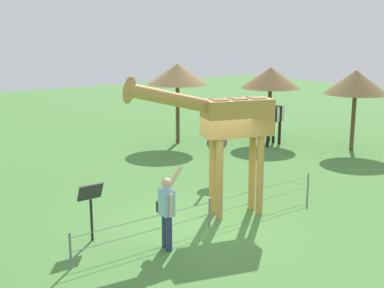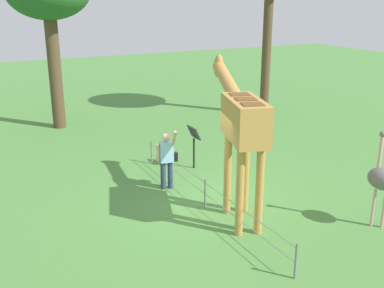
{
  "view_description": "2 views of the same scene",
  "coord_description": "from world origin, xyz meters",
  "px_view_note": "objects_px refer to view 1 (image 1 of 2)",
  "views": [
    {
      "loc": [
        7.27,
        9.05,
        4.59
      ],
      "look_at": [
        0.26,
        -0.15,
        2.01
      ],
      "focal_mm": 48.19,
      "sensor_mm": 36.0,
      "label": 1
    },
    {
      "loc": [
        -9.3,
        5.35,
        5.1
      ],
      "look_at": [
        -0.32,
        0.73,
        1.82
      ],
      "focal_mm": 43.39,
      "sensor_mm": 36.0,
      "label": 2
    }
  ],
  "objects_px": {
    "ostrich": "(217,143)",
    "shade_hut_near": "(177,74)",
    "giraffe": "(226,124)",
    "zebra": "(270,117)",
    "info_sign": "(91,200)",
    "visitor": "(167,209)",
    "shade_hut_far": "(356,82)",
    "shade_hut_aside": "(271,78)"
  },
  "relations": [
    {
      "from": "ostrich",
      "to": "shade_hut_near",
      "type": "height_order",
      "value": "shade_hut_near"
    },
    {
      "from": "giraffe",
      "to": "zebra",
      "type": "distance_m",
      "value": 8.48
    },
    {
      "from": "shade_hut_near",
      "to": "info_sign",
      "type": "distance_m",
      "value": 10.4
    },
    {
      "from": "visitor",
      "to": "zebra",
      "type": "bearing_deg",
      "value": -147.25
    },
    {
      "from": "visitor",
      "to": "info_sign",
      "type": "xyz_separation_m",
      "value": [
        1.07,
        -1.38,
        0.05
      ]
    },
    {
      "from": "shade_hut_far",
      "to": "info_sign",
      "type": "bearing_deg",
      "value": 8.84
    },
    {
      "from": "shade_hut_near",
      "to": "shade_hut_aside",
      "type": "xyz_separation_m",
      "value": [
        -3.36,
        1.92,
        -0.19
      ]
    },
    {
      "from": "zebra",
      "to": "shade_hut_far",
      "type": "height_order",
      "value": "shade_hut_far"
    },
    {
      "from": "giraffe",
      "to": "visitor",
      "type": "xyz_separation_m",
      "value": [
        2.33,
        0.81,
        -1.44
      ]
    },
    {
      "from": "shade_hut_near",
      "to": "shade_hut_aside",
      "type": "relative_size",
      "value": 1.06
    },
    {
      "from": "shade_hut_far",
      "to": "shade_hut_aside",
      "type": "xyz_separation_m",
      "value": [
        1.21,
        -3.27,
        -0.01
      ]
    },
    {
      "from": "giraffe",
      "to": "ostrich",
      "type": "bearing_deg",
      "value": -126.25
    },
    {
      "from": "zebra",
      "to": "shade_hut_near",
      "type": "xyz_separation_m",
      "value": [
        2.71,
        -2.6,
        1.66
      ]
    },
    {
      "from": "zebra",
      "to": "info_sign",
      "type": "relative_size",
      "value": 1.38
    },
    {
      "from": "ostrich",
      "to": "shade_hut_aside",
      "type": "distance_m",
      "value": 6.51
    },
    {
      "from": "visitor",
      "to": "shade_hut_far",
      "type": "distance_m",
      "value": 11.52
    },
    {
      "from": "info_sign",
      "to": "ostrich",
      "type": "bearing_deg",
      "value": -159.31
    },
    {
      "from": "ostrich",
      "to": "shade_hut_far",
      "type": "xyz_separation_m",
      "value": [
        -6.72,
        0.13,
        1.46
      ]
    },
    {
      "from": "visitor",
      "to": "shade_hut_near",
      "type": "relative_size",
      "value": 0.54
    },
    {
      "from": "giraffe",
      "to": "shade_hut_near",
      "type": "bearing_deg",
      "value": -117.87
    },
    {
      "from": "giraffe",
      "to": "info_sign",
      "type": "distance_m",
      "value": 3.71
    },
    {
      "from": "shade_hut_far",
      "to": "shade_hut_aside",
      "type": "distance_m",
      "value": 3.48
    },
    {
      "from": "shade_hut_aside",
      "to": "shade_hut_far",
      "type": "bearing_deg",
      "value": 110.35
    },
    {
      "from": "giraffe",
      "to": "visitor",
      "type": "bearing_deg",
      "value": 19.2
    },
    {
      "from": "visitor",
      "to": "shade_hut_far",
      "type": "height_order",
      "value": "shade_hut_far"
    },
    {
      "from": "giraffe",
      "to": "zebra",
      "type": "xyz_separation_m",
      "value": [
        -6.73,
        -5.02,
        -1.18
      ]
    },
    {
      "from": "shade_hut_aside",
      "to": "info_sign",
      "type": "height_order",
      "value": "shade_hut_aside"
    },
    {
      "from": "zebra",
      "to": "shade_hut_near",
      "type": "bearing_deg",
      "value": -43.81
    },
    {
      "from": "giraffe",
      "to": "ostrich",
      "type": "distance_m",
      "value": 3.38
    },
    {
      "from": "shade_hut_aside",
      "to": "zebra",
      "type": "bearing_deg",
      "value": 46.32
    },
    {
      "from": "info_sign",
      "to": "shade_hut_far",
      "type": "bearing_deg",
      "value": -171.16
    },
    {
      "from": "zebra",
      "to": "shade_hut_aside",
      "type": "relative_size",
      "value": 0.59
    },
    {
      "from": "shade_hut_near",
      "to": "info_sign",
      "type": "xyz_separation_m",
      "value": [
        7.42,
        7.05,
        -1.87
      ]
    },
    {
      "from": "shade_hut_near",
      "to": "shade_hut_far",
      "type": "xyz_separation_m",
      "value": [
        -4.57,
        5.18,
        -0.19
      ]
    },
    {
      "from": "shade_hut_far",
      "to": "ostrich",
      "type": "bearing_deg",
      "value": -1.07
    },
    {
      "from": "zebra",
      "to": "shade_hut_aside",
      "type": "distance_m",
      "value": 1.74
    },
    {
      "from": "shade_hut_near",
      "to": "shade_hut_far",
      "type": "relative_size",
      "value": 1.05
    },
    {
      "from": "visitor",
      "to": "info_sign",
      "type": "relative_size",
      "value": 1.33
    },
    {
      "from": "info_sign",
      "to": "shade_hut_aside",
      "type": "bearing_deg",
      "value": -154.55
    },
    {
      "from": "ostrich",
      "to": "shade_hut_near",
      "type": "xyz_separation_m",
      "value": [
        -2.15,
        -5.06,
        1.64
      ]
    },
    {
      "from": "ostrich",
      "to": "shade_hut_far",
      "type": "relative_size",
      "value": 0.72
    },
    {
      "from": "visitor",
      "to": "shade_hut_near",
      "type": "distance_m",
      "value": 10.72
    }
  ]
}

